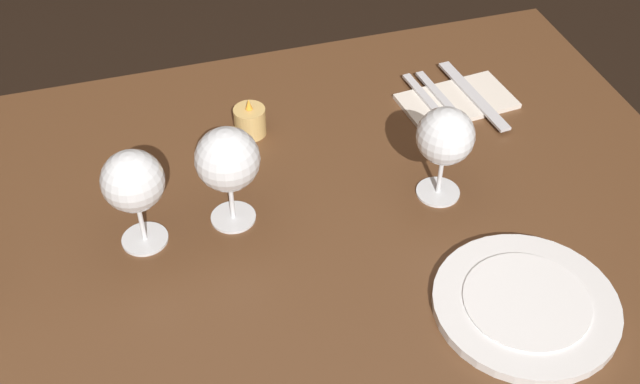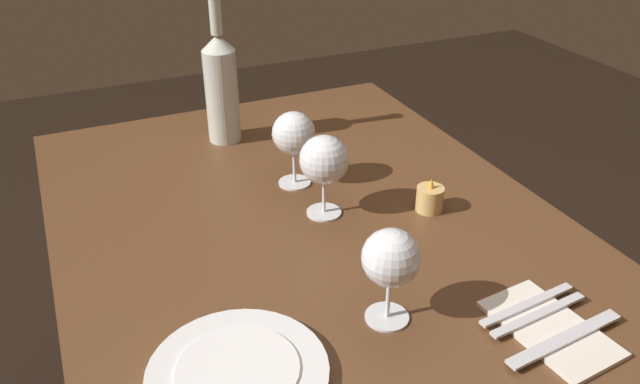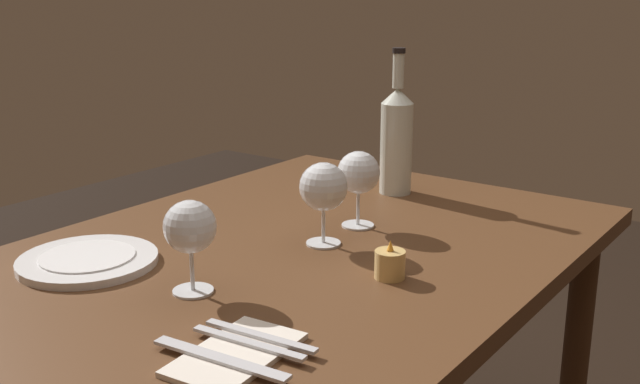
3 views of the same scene
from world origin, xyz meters
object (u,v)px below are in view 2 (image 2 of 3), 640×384
folded_napkin (550,329)px  fork_inner (539,315)px  wine_glass_right (324,161)px  wine_bottle (221,86)px  table_knife (565,338)px  votive_candle (430,199)px  dinner_plate (238,373)px  wine_glass_left (389,260)px  wine_glass_centre (294,134)px  fork_outer (527,305)px

folded_napkin → fork_inner: size_ratio=1.11×
wine_glass_right → wine_bottle: wine_bottle is taller
wine_bottle → folded_napkin: size_ratio=1.69×
wine_bottle → table_knife: 0.89m
wine_bottle → table_knife: wine_bottle is taller
votive_candle → dinner_plate: votive_candle is taller
wine_glass_left → wine_glass_centre: size_ratio=0.98×
votive_candle → table_knife: (0.39, -0.02, -0.01)m
fork_inner → fork_outer: bearing=180.0°
wine_glass_left → fork_inner: wine_glass_left is taller
wine_glass_right → table_knife: bearing=19.9°
fork_inner → votive_candle: bearing=176.2°
wine_glass_centre → fork_outer: wine_glass_centre is taller
wine_glass_left → fork_outer: size_ratio=0.85×
fork_inner → wine_bottle: bearing=-163.1°
wine_glass_centre → table_knife: bearing=16.4°
table_knife → fork_inner: bearing=180.0°
dinner_plate → fork_inner: 0.45m
wine_bottle → dinner_plate: size_ratio=1.39×
fork_outer → wine_bottle: bearing=-162.6°
wine_glass_left → table_knife: 0.27m
wine_glass_centre → wine_bottle: 0.27m
folded_napkin → table_knife: table_knife is taller
fork_inner → table_knife: same height
fork_outer → table_knife: 0.08m
votive_candle → fork_inner: (0.33, -0.02, -0.01)m
wine_bottle → wine_glass_left: bearing=3.0°
wine_glass_right → dinner_plate: wine_glass_right is taller
dinner_plate → folded_napkin: (0.10, 0.44, -0.00)m
votive_candle → fork_inner: bearing=-3.8°
wine_bottle → fork_inner: 0.84m
wine_glass_centre → dinner_plate: bearing=-30.1°
wine_glass_left → wine_glass_right: 0.31m
fork_inner → wine_glass_left: bearing=-115.0°
fork_inner → fork_outer: (-0.02, 0.00, 0.00)m
table_knife → fork_outer: bearing=180.0°
wine_glass_right → votive_candle: wine_glass_right is taller
wine_glass_left → dinner_plate: wine_glass_left is taller
votive_candle → fork_outer: bearing=-4.1°
folded_napkin → table_knife: (0.03, 0.00, 0.01)m
table_knife → folded_napkin: bearing=180.0°
wine_glass_right → fork_outer: 0.42m
folded_napkin → fork_outer: fork_outer is taller
wine_bottle → fork_outer: bearing=17.4°
wine_glass_centre → wine_glass_left: bearing=-4.1°
dinner_plate → wine_glass_left: bearing=95.4°
votive_candle → folded_napkin: size_ratio=0.33×
wine_glass_left → fork_outer: (0.07, 0.20, -0.10)m
table_knife → wine_glass_centre: bearing=-163.6°
wine_glass_centre → votive_candle: (0.20, 0.20, -0.09)m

